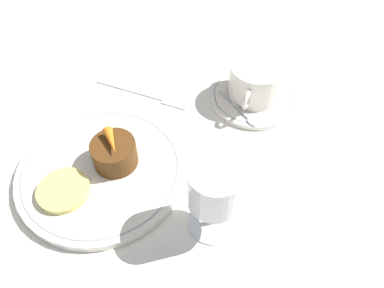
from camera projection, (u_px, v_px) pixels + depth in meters
The scene contains 10 objects.
ground_plane at pixel (108, 176), 0.59m from camera, with size 3.00×3.00×0.00m, color white.
dinner_plate at pixel (101, 171), 0.59m from camera, with size 0.26×0.26×0.01m.
saucer at pixel (253, 96), 0.70m from camera, with size 0.16×0.16×0.01m.
coffee_cup at pixel (256, 80), 0.67m from camera, with size 0.12×0.10×0.07m.
spoon at pixel (242, 112), 0.67m from camera, with size 0.07×0.09×0.00m.
wine_glass at pixel (215, 190), 0.47m from camera, with size 0.07×0.07×0.13m.
fork at pixel (152, 96), 0.71m from camera, with size 0.02×0.19×0.01m.
dessert_cake at pixel (114, 153), 0.58m from camera, with size 0.07×0.07×0.04m.
carrot_garnish at pixel (111, 141), 0.55m from camera, with size 0.05×0.04×0.02m.
pineapple_slice at pixel (63, 190), 0.55m from camera, with size 0.08×0.08×0.01m.
Camera 1 is at (0.26, 0.25, 0.49)m, focal length 35.00 mm.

